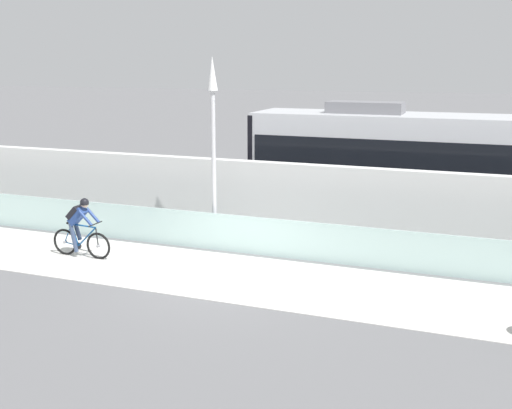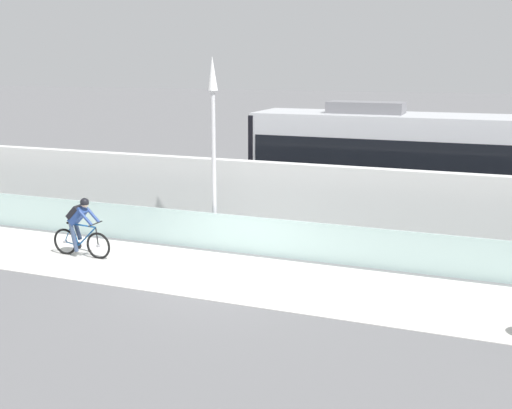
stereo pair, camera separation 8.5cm
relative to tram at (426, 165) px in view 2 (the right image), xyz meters
The scene contains 9 objects.
ground_plane 8.14m from the tram, 120.12° to the right, with size 200.00×200.00×0.00m, color slate.
bike_path_deck 8.14m from the tram, 120.12° to the right, with size 32.00×3.20×0.01m, color silver.
glass_parapet 6.53m from the tram, 128.47° to the right, with size 32.00×0.05×1.03m, color silver.
concrete_barrier_wall 5.16m from the tram, 141.15° to the right, with size 32.00×0.36×2.22m, color silver.
tram_rail_near 4.46m from the tram, 169.76° to the right, with size 32.00×0.08×0.01m, color #595654.
tram_rail_far 4.46m from the tram, 169.76° to the left, with size 32.00×0.08×0.01m, color #595654.
tram is the anchor object (origin of this frame).
cyclist_on_bike 10.62m from the tram, 139.56° to the right, with size 1.77×0.58×1.61m.
lamp_post_antenna 7.11m from the tram, 137.63° to the right, with size 0.28×0.28×5.20m.
Camera 2 is at (5.83, -12.89, 5.00)m, focal length 43.19 mm.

